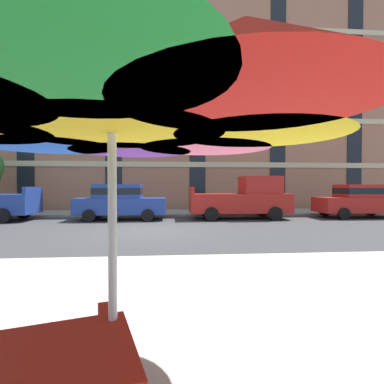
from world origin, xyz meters
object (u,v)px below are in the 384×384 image
(sedan_blue, at_px, (120,201))
(pickup_red, at_px, (243,199))
(patio_umbrella, at_px, (112,103))
(sedan_red, at_px, (359,200))

(sedan_blue, height_order, pickup_red, pickup_red)
(pickup_red, bearing_deg, patio_umbrella, -108.48)
(pickup_red, height_order, patio_umbrella, patio_umbrella)
(sedan_blue, distance_m, pickup_red, 6.29)
(pickup_red, bearing_deg, sedan_red, -0.00)
(pickup_red, height_order, sedan_red, pickup_red)
(pickup_red, relative_size, patio_umbrella, 1.57)
(sedan_blue, height_order, sedan_red, same)
(pickup_red, distance_m, sedan_red, 6.33)
(pickup_red, distance_m, patio_umbrella, 13.44)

